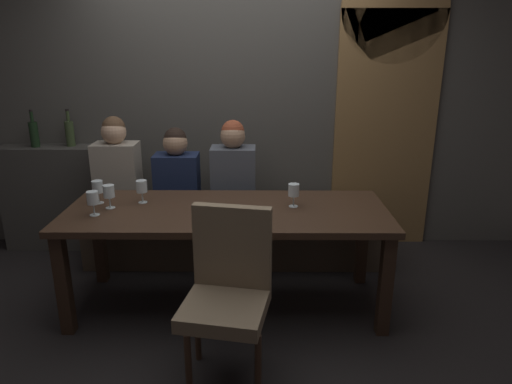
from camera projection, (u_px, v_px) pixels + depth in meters
ground at (229, 304)px, 3.39m from camera, size 9.00×9.00×0.00m
back_wall_tiled at (234, 81)px, 4.09m from camera, size 6.00×0.12×3.00m
arched_door at (387, 98)px, 4.06m from camera, size 0.90×0.05×2.55m
back_counter at (66, 197)px, 4.24m from camera, size 1.10×0.28×0.95m
dining_table at (227, 221)px, 3.19m from camera, size 2.20×0.84×0.74m
banquette_bench at (233, 237)px, 3.99m from camera, size 2.50×0.44×0.45m
chair_near_side at (228, 285)px, 2.53m from camera, size 0.51×0.51×0.98m
diner_redhead at (117, 168)px, 3.83m from camera, size 0.36×0.24×0.81m
diner_bearded at (177, 174)px, 3.82m from camera, size 0.36×0.24×0.73m
diner_far_end at (233, 171)px, 3.78m from camera, size 0.36×0.24×0.79m
wine_bottle_dark_red at (34, 133)px, 4.04m from camera, size 0.08×0.08×0.33m
wine_bottle_pale_label at (70, 133)px, 4.07m from camera, size 0.08×0.08×0.33m
wine_glass_center_front at (98, 187)px, 3.24m from camera, size 0.08×0.08×0.16m
wine_glass_center_back at (109, 192)px, 3.15m from camera, size 0.08×0.08×0.16m
wine_glass_near_right at (142, 187)px, 3.25m from camera, size 0.08×0.08×0.16m
wine_glass_far_left at (294, 191)px, 3.17m from camera, size 0.08×0.08×0.16m
wine_glass_near_left at (93, 199)px, 3.01m from camera, size 0.08×0.08×0.16m
fork_on_table at (265, 221)px, 2.93m from camera, size 0.04×0.17×0.01m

